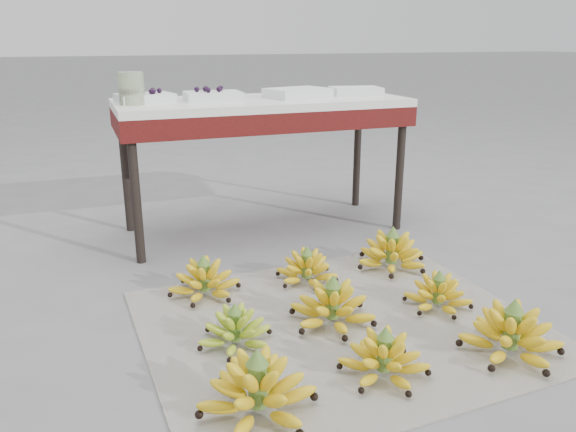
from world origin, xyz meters
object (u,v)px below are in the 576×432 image
object	(u,v)px
bunch_front_right	(511,335)
tray_far_right	(356,91)
bunch_back_center	(307,269)
glass_jar	(131,88)
bunch_back_left	(204,281)
tray_right	(297,93)
newspaper_mat	(340,325)
bunch_mid_right	(438,294)
bunch_front_center	(384,359)
bunch_mid_center	(332,307)
bunch_mid_left	(235,330)
tray_left	(213,96)
bunch_back_right	(392,253)
vendor_table	(262,115)
tray_far_left	(145,98)
bunch_front_left	(258,391)

from	to	relation	value
bunch_front_right	tray_far_right	size ratio (longest dim) A/B	1.34
bunch_back_center	glass_jar	size ratio (longest dim) A/B	1.96
bunch_back_left	tray_right	xyz separation A→B (m)	(0.61, 0.62, 0.60)
bunch_back_center	glass_jar	distance (m)	1.06
newspaper_mat	bunch_mid_right	bearing A→B (deg)	-0.76
newspaper_mat	bunch_front_center	xyz separation A→B (m)	(-0.01, -0.31, 0.05)
bunch_mid_center	bunch_back_left	distance (m)	0.50
tray_right	glass_jar	size ratio (longest dim) A/B	2.35
newspaper_mat	bunch_mid_left	world-z (taller)	bunch_mid_left
bunch_front_right	tray_left	distance (m)	1.58
bunch_back_right	vendor_table	xyz separation A→B (m)	(-0.34, 0.65, 0.50)
bunch_front_center	tray_left	size ratio (longest dim) A/B	1.30
tray_left	bunch_back_right	bearing A→B (deg)	-49.02
bunch_mid_right	bunch_back_right	bearing A→B (deg)	84.36
tray_far_left	tray_far_right	xyz separation A→B (m)	(1.01, -0.03, -0.00)
bunch_back_right	glass_jar	xyz separation A→B (m)	(-0.92, 0.63, 0.64)
bunch_front_center	tray_far_left	bearing A→B (deg)	83.50
bunch_front_left	bunch_mid_right	bearing A→B (deg)	37.25
bunch_front_right	vendor_table	xyz separation A→B (m)	(-0.32, 1.36, 0.50)
vendor_table	tray_left	xyz separation A→B (m)	(-0.23, -0.00, 0.09)
tray_left	vendor_table	bearing A→B (deg)	0.24
vendor_table	tray_far_right	distance (m)	0.49
tray_left	bunch_front_center	bearing A→B (deg)	-83.73
bunch_front_right	bunch_back_left	bearing A→B (deg)	124.31
bunch_front_right	bunch_back_center	world-z (taller)	bunch_front_right
bunch_back_left	tray_far_left	bearing A→B (deg)	112.88
vendor_table	glass_jar	size ratio (longest dim) A/B	9.95
bunch_mid_left	tray_left	size ratio (longest dim) A/B	1.13
bunch_back_center	tray_right	world-z (taller)	tray_right
bunch_back_center	tray_left	xyz separation A→B (m)	(-0.19, 0.66, 0.60)
bunch_mid_center	glass_jar	world-z (taller)	glass_jar
bunch_back_left	tray_far_left	world-z (taller)	tray_far_left
newspaper_mat	bunch_back_left	distance (m)	0.53
bunch_mid_right	tray_far_right	bearing A→B (deg)	79.44
bunch_mid_right	bunch_mid_left	bearing A→B (deg)	179.29
bunch_front_center	tray_right	distance (m)	1.46
vendor_table	glass_jar	xyz separation A→B (m)	(-0.58, -0.03, 0.14)
bunch_mid_center	tray_far_right	bearing A→B (deg)	50.30
bunch_mid_right	glass_jar	size ratio (longest dim) A/B	1.74
glass_jar	bunch_mid_left	bearing A→B (deg)	-81.10
bunch_mid_right	bunch_back_left	distance (m)	0.84
bunch_mid_right	vendor_table	world-z (taller)	vendor_table
bunch_mid_right	vendor_table	bearing A→B (deg)	105.97
bunch_mid_left	bunch_mid_right	distance (m)	0.73
bunch_mid_right	bunch_back_center	world-z (taller)	bunch_back_center
bunch_back_center	tray_far_left	world-z (taller)	tray_far_left
glass_jar	bunch_back_right	bearing A→B (deg)	-34.20
bunch_front_left	tray_left	world-z (taller)	tray_left
vendor_table	bunch_mid_left	bearing A→B (deg)	-112.81
bunch_front_center	bunch_mid_right	xyz separation A→B (m)	(0.39, 0.30, -0.00)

